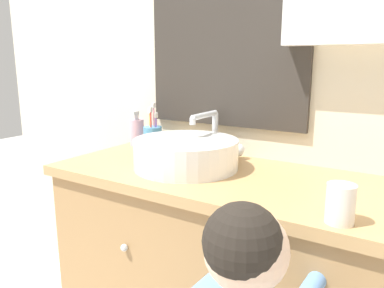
# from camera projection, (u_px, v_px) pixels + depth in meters

# --- Properties ---
(wall_back) EXTENTS (3.20, 0.18, 2.50)m
(wall_back) POSITION_uv_depth(u_px,v_px,m) (285.00, 26.00, 1.34)
(wall_back) COLOR beige
(wall_back) RESTS_ON ground_plane
(vanity_counter) EXTENTS (1.36, 0.52, 0.79)m
(vanity_counter) POSITION_uv_depth(u_px,v_px,m) (241.00, 286.00, 1.30)
(vanity_counter) COLOR #A37A4C
(vanity_counter) RESTS_ON ground_plane
(sink_basin) EXTENTS (0.37, 0.42, 0.18)m
(sink_basin) POSITION_uv_depth(u_px,v_px,m) (187.00, 153.00, 1.32)
(sink_basin) COLOR white
(sink_basin) RESTS_ON vanity_counter
(toothbrush_holder) EXTENTS (0.08, 0.08, 0.20)m
(toothbrush_holder) POSITION_uv_depth(u_px,v_px,m) (153.00, 136.00, 1.62)
(toothbrush_holder) COLOR #4C93C6
(toothbrush_holder) RESTS_ON vanity_counter
(soap_dispenser) EXTENTS (0.06, 0.06, 0.15)m
(soap_dispenser) POSITION_uv_depth(u_px,v_px,m) (137.00, 132.00, 1.67)
(soap_dispenser) COLOR #CCA3BC
(soap_dispenser) RESTS_ON vanity_counter
(drinking_cup) EXTENTS (0.07, 0.07, 0.09)m
(drinking_cup) POSITION_uv_depth(u_px,v_px,m) (340.00, 204.00, 0.86)
(drinking_cup) COLOR silver
(drinking_cup) RESTS_ON vanity_counter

